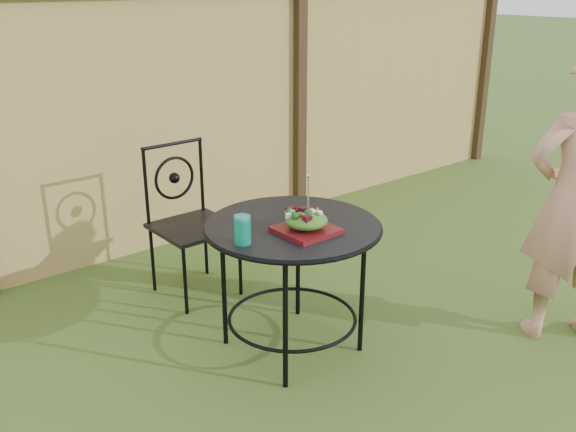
% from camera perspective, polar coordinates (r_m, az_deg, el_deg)
% --- Properties ---
extents(ground, '(60.00, 60.00, 0.00)m').
position_cam_1_polar(ground, '(3.44, 7.86, -13.48)').
color(ground, '#2C4716').
rests_on(ground, ground).
extents(fence, '(8.00, 0.12, 1.90)m').
position_cam_1_polar(fence, '(4.71, -11.60, 8.30)').
color(fence, '#D6B869').
rests_on(fence, ground).
extents(patio_table, '(0.92, 0.92, 0.72)m').
position_cam_1_polar(patio_table, '(3.33, 0.40, -2.93)').
color(patio_table, black).
rests_on(patio_table, ground).
extents(patio_chair, '(0.46, 0.46, 0.95)m').
position_cam_1_polar(patio_chair, '(4.05, -8.80, -0.06)').
color(patio_chair, black).
rests_on(patio_chair, ground).
extents(diner, '(0.70, 0.65, 1.60)m').
position_cam_1_polar(diner, '(3.72, 24.26, 1.23)').
color(diner, tan).
rests_on(diner, ground).
extents(salad_plate, '(0.27, 0.27, 0.02)m').
position_cam_1_polar(salad_plate, '(3.17, 1.63, -1.26)').
color(salad_plate, '#4C0A10').
rests_on(salad_plate, patio_table).
extents(salad, '(0.21, 0.21, 0.08)m').
position_cam_1_polar(salad, '(3.15, 1.64, -0.38)').
color(salad, '#235614').
rests_on(salad, salad_plate).
extents(fork, '(0.01, 0.01, 0.18)m').
position_cam_1_polar(fork, '(3.11, 1.81, 1.90)').
color(fork, silver).
rests_on(fork, salad).
extents(drinking_glass, '(0.08, 0.08, 0.14)m').
position_cam_1_polar(drinking_glass, '(3.02, -4.07, -1.22)').
color(drinking_glass, '#0B8A76').
rests_on(drinking_glass, patio_table).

